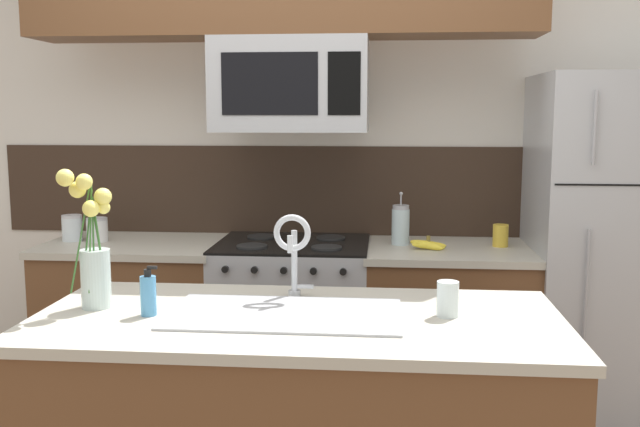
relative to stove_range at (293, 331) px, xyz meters
name	(u,v)px	position (x,y,z in m)	size (l,w,h in m)	color
rear_partition	(356,162)	(0.30, 0.38, 0.84)	(5.20, 0.10, 2.60)	silver
splash_band	(300,190)	(0.00, 0.32, 0.69)	(3.30, 0.01, 0.48)	#332319
back_counter_left	(138,328)	(-0.82, 0.00, -0.01)	(0.90, 0.65, 0.91)	brown
back_counter_right	(447,336)	(0.78, 0.00, -0.01)	(0.83, 0.65, 0.91)	brown
stove_range	(293,331)	(0.00, 0.00, 0.00)	(0.76, 0.64, 0.93)	#A8AAAF
microwave	(291,85)	(0.00, -0.02, 1.24)	(0.74, 0.40, 0.45)	#A8AAAF
refrigerator	(619,257)	(1.60, 0.02, 0.41)	(0.85, 0.74, 1.75)	#A8AAAF
storage_jar_tall	(72,228)	(-1.15, 0.01, 0.52)	(0.10, 0.10, 0.13)	silver
storage_jar_medium	(97,230)	(-1.02, 0.00, 0.51)	(0.11, 0.11, 0.12)	silver
banana_bunch	(428,245)	(0.67, -0.06, 0.47)	(0.19, 0.12, 0.08)	yellow
french_press	(401,225)	(0.54, 0.06, 0.55)	(0.09, 0.09, 0.27)	silver
coffee_tin	(500,235)	(1.03, 0.05, 0.50)	(0.08, 0.08, 0.11)	gold
kitchen_sink	(285,335)	(0.14, -1.25, 0.38)	(0.76, 0.42, 0.16)	#ADAFB5
sink_faucet	(293,244)	(0.14, -1.04, 0.65)	(0.14, 0.14, 0.31)	#B7BABF
dish_soap_bottle	(148,295)	(-0.31, -1.29, 0.52)	(0.06, 0.05, 0.16)	#4C93C6
drinking_glass	(448,299)	(0.67, -1.22, 0.51)	(0.07, 0.07, 0.12)	silver
flower_vase	(93,258)	(-0.52, -1.23, 0.62)	(0.16, 0.15, 0.48)	silver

